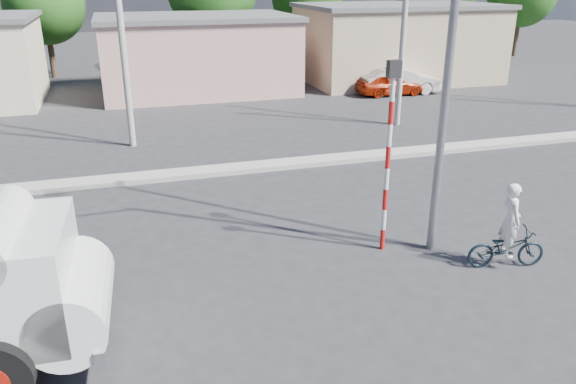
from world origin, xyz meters
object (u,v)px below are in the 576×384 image
object	(u,v)px
bicycle	(506,248)
traffic_pole	(389,142)
car_cream	(399,81)
streetlight	(445,30)
car_red	(390,84)
cyclist	(509,232)

from	to	relation	value
bicycle	traffic_pole	distance (m)	3.44
car_cream	traffic_pole	size ratio (longest dim) A/B	0.98
streetlight	car_cream	bearing A→B (deg)	64.37
bicycle	car_red	distance (m)	18.91
car_cream	streetlight	bearing A→B (deg)	158.93
cyclist	car_cream	bearing A→B (deg)	-8.23
cyclist	streetlight	distance (m)	4.50
car_red	traffic_pole	xyz separation A→B (m)	(-8.35, -16.33, 1.99)
car_cream	bicycle	bearing A→B (deg)	163.90
car_red	streetlight	size ratio (longest dim) A/B	0.39
car_cream	traffic_pole	world-z (taller)	traffic_pole
bicycle	streetlight	xyz separation A→B (m)	(-1.26, 1.26, 4.52)
traffic_pole	streetlight	distance (m)	2.56
car_cream	cyclist	bearing A→B (deg)	163.90
car_red	car_cream	bearing A→B (deg)	-72.40
bicycle	traffic_pole	world-z (taller)	traffic_pole
bicycle	car_red	xyz separation A→B (m)	(6.15, 17.88, 0.16)
traffic_pole	cyclist	bearing A→B (deg)	-35.35
bicycle	cyclist	distance (m)	0.38
cyclist	car_red	distance (m)	18.91
bicycle	streetlight	size ratio (longest dim) A/B	0.19
cyclist	traffic_pole	world-z (taller)	traffic_pole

